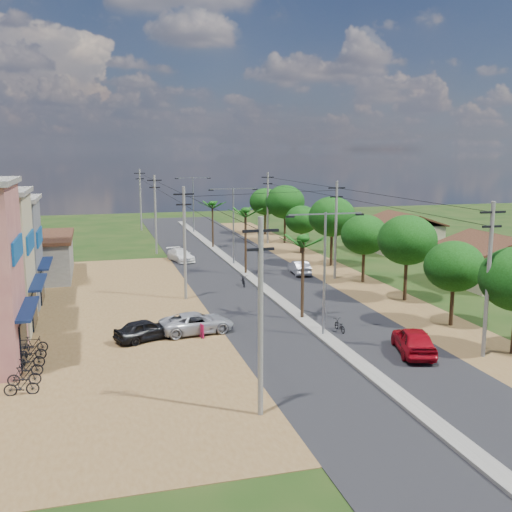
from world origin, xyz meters
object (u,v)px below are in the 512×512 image
Objects in this scene: car_white_far at (181,256)px; car_parked_dark at (145,330)px; car_silver_mid at (299,268)px; car_parked_silver at (197,323)px; moto_rider_east at (340,326)px; parked_scooter_row at (28,363)px; car_red_near at (414,341)px; roadside_sign at (200,330)px.

car_white_far is 1.14× the size of car_parked_dark.
car_silver_mid is 23.03m from car_parked_dark.
car_parked_silver is 9.35m from moto_rider_east.
car_parked_dark is (-3.36, -0.64, -0.00)m from car_parked_silver.
car_parked_silver is 1.23× the size of car_parked_dark.
parked_scooter_row is at bearing 107.12° from car_parked_silver.
car_red_near is 34.14m from car_white_far.
car_parked_silver is at bearing 24.13° from parked_scooter_row.
car_parked_silver is 10.90m from parked_scooter_row.
car_parked_dark is at bearing -8.13° from car_red_near.
roadside_sign is (-11.47, 6.52, -0.34)m from car_red_near.
car_silver_mid is at bearing -45.58° from car_parked_silver.
parked_scooter_row is at bearing 97.55° from car_parked_dark.
roadside_sign reaches higher than moto_rider_east.
car_parked_silver reaches higher than moto_rider_east.
car_silver_mid is 2.57× the size of moto_rider_east.
car_red_near is 0.97× the size of car_parked_silver.
car_parked_dark is (-14.88, 6.75, -0.13)m from car_red_near.
car_parked_silver reaches higher than roadside_sign.
car_parked_silver reaches higher than parked_scooter_row.
roadside_sign is at bearing 175.67° from car_parked_silver.
car_silver_mid is 13.93m from car_white_far.
car_red_near reaches higher than car_parked_dark.
car_red_near is at bearing -136.95° from car_parked_dark.
parked_scooter_row is (-19.03, -2.24, 0.10)m from moto_rider_east.
car_silver_mid is at bearing -58.51° from car_white_far.
moto_rider_east is at bearing 83.05° from car_silver_mid.
car_white_far is at bearing -77.93° from moto_rider_east.
car_parked_silver is (-12.67, -15.89, 0.02)m from car_silver_mid.
roadside_sign is at bearing -110.06° from car_white_far.
car_red_near is 4.24× the size of roadside_sign.
car_parked_silver is (-2.67, -25.59, 0.02)m from car_white_far.
car_parked_silver is at bearing -101.78° from car_parked_dark.
car_silver_mid is 1.01× the size of car_parked_dark.
car_red_near is at bearing -129.70° from car_parked_silver.
car_white_far is 0.93× the size of car_parked_silver.
moto_rider_east is 9.14m from roadside_sign.
car_parked_dark is 3.42m from roadside_sign.
car_parked_silver is 0.90m from roadside_sign.
car_parked_silver is 4.37× the size of roadside_sign.
car_silver_mid is 0.82× the size of car_parked_silver.
parked_scooter_row is at bearing -127.17° from car_white_far.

